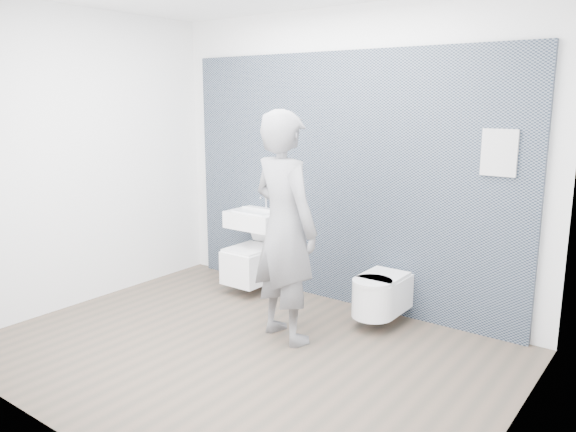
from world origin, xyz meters
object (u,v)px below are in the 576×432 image
Objects in this scene: toilet_square at (253,262)px; toilet_rounded at (379,295)px; washbasin at (257,219)px; visitor at (285,228)px.

toilet_rounded is at bearing -0.97° from toilet_square.
toilet_rounded is (1.47, -0.02, -0.03)m from toilet_square.
washbasin is at bearing 90.00° from toilet_square.
washbasin is at bearing 176.18° from toilet_rounded.
visitor is (-0.51, -0.71, 0.67)m from toilet_rounded.
toilet_rounded is (1.47, -0.10, -0.47)m from washbasin.
toilet_square is at bearing -90.00° from washbasin.
washbasin reaches higher than toilet_rounded.
toilet_square is at bearing -22.49° from visitor.
visitor reaches higher than washbasin.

